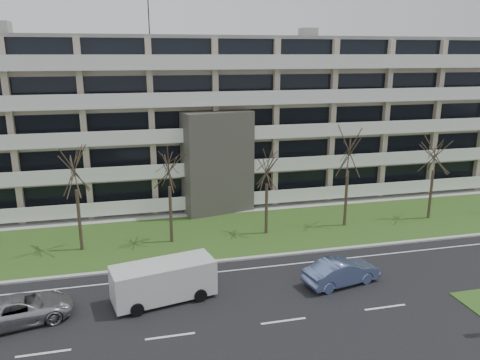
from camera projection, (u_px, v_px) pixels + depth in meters
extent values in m
plane|color=black|center=(283.00, 321.00, 24.90)|extent=(160.00, 160.00, 0.00)
cube|color=#2F531B|center=(231.00, 233.00, 37.10)|extent=(90.00, 10.00, 0.06)
cube|color=#B2B2AD|center=(247.00, 258.00, 32.40)|extent=(90.00, 0.35, 0.12)
cube|color=#B2B2AD|center=(218.00, 211.00, 42.26)|extent=(90.00, 2.00, 0.08)
cube|color=white|center=(252.00, 268.00, 31.00)|extent=(90.00, 0.12, 0.01)
cube|color=#BEA994|center=(204.00, 118.00, 46.88)|extent=(60.00, 12.00, 15.00)
cube|color=gray|center=(203.00, 39.00, 44.88)|extent=(60.50, 12.50, 0.30)
cube|color=#4C4742|center=(218.00, 163.00, 41.09)|extent=(6.39, 3.69, 9.00)
cube|color=black|center=(218.00, 190.00, 41.56)|extent=(4.92, 1.19, 3.50)
cylinder|color=black|center=(149.00, 17.00, 43.27)|extent=(0.10, 0.10, 3.50)
cube|color=black|center=(216.00, 186.00, 42.64)|extent=(58.00, 0.10, 1.80)
cube|color=white|center=(217.00, 204.00, 42.39)|extent=(58.00, 1.40, 0.22)
cube|color=white|center=(219.00, 200.00, 41.63)|extent=(58.00, 0.08, 1.00)
cube|color=black|center=(215.00, 154.00, 41.85)|extent=(58.00, 0.10, 1.80)
cube|color=white|center=(217.00, 172.00, 41.61)|extent=(58.00, 1.40, 0.22)
cube|color=white|center=(218.00, 167.00, 40.84)|extent=(58.00, 0.08, 1.00)
cube|color=black|center=(215.00, 120.00, 41.07)|extent=(58.00, 0.10, 1.80)
cube|color=white|center=(217.00, 138.00, 40.82)|extent=(58.00, 1.40, 0.22)
cube|color=white|center=(218.00, 133.00, 40.06)|extent=(58.00, 0.08, 1.00)
cube|color=black|center=(214.00, 86.00, 40.28)|extent=(58.00, 0.10, 1.80)
cube|color=white|center=(216.00, 104.00, 40.04)|extent=(58.00, 1.40, 0.22)
cube|color=white|center=(217.00, 98.00, 39.27)|extent=(58.00, 0.08, 1.00)
cube|color=black|center=(214.00, 50.00, 39.50)|extent=(58.00, 0.10, 1.80)
cube|color=white|center=(216.00, 68.00, 39.25)|extent=(58.00, 1.40, 0.22)
cube|color=white|center=(217.00, 61.00, 38.49)|extent=(58.00, 0.08, 1.00)
imported|color=#A1A3A8|center=(21.00, 309.00, 24.64)|extent=(5.68, 3.53, 1.47)
imported|color=#697CB6|center=(341.00, 272.00, 28.76)|extent=(5.07, 2.65, 1.59)
cube|color=silver|center=(164.00, 280.00, 26.76)|extent=(6.11, 3.28, 2.04)
cube|color=black|center=(163.00, 271.00, 26.61)|extent=(5.66, 3.03, 0.75)
cube|color=silver|center=(208.00, 273.00, 27.93)|extent=(0.78, 2.07, 1.29)
cylinder|color=black|center=(137.00, 310.00, 25.30)|extent=(0.79, 0.42, 0.75)
cylinder|color=black|center=(129.00, 292.00, 27.18)|extent=(0.79, 0.42, 0.75)
cylinder|color=black|center=(200.00, 295.00, 26.80)|extent=(0.79, 0.42, 0.75)
cylinder|color=black|center=(188.00, 279.00, 28.67)|extent=(0.79, 0.42, 0.75)
cylinder|color=#382B21|center=(79.00, 220.00, 33.30)|extent=(0.24, 0.24, 4.55)
cylinder|color=#382B21|center=(171.00, 215.00, 34.74)|extent=(0.24, 0.24, 4.37)
cylinder|color=#382B21|center=(266.00, 209.00, 36.46)|extent=(0.24, 0.24, 4.09)
cylinder|color=#382B21|center=(346.00, 199.00, 38.08)|extent=(0.24, 0.24, 4.68)
cylinder|color=#382B21|center=(431.00, 195.00, 39.84)|extent=(0.24, 0.24, 4.28)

